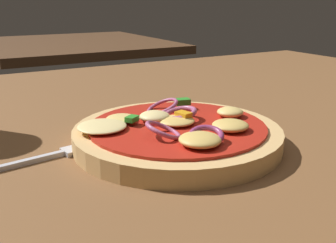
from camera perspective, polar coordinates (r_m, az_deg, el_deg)
dining_table at (r=0.40m, az=-1.03°, el=-6.70°), size 1.44×1.08×0.03m
pizza at (r=0.42m, az=1.26°, el=-1.72°), size 0.22×0.22×0.04m
fork at (r=0.40m, az=-18.47°, el=-5.23°), size 0.19×0.04×0.00m
background_table at (r=1.49m, az=-12.91°, el=10.62°), size 0.60×0.65×0.03m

